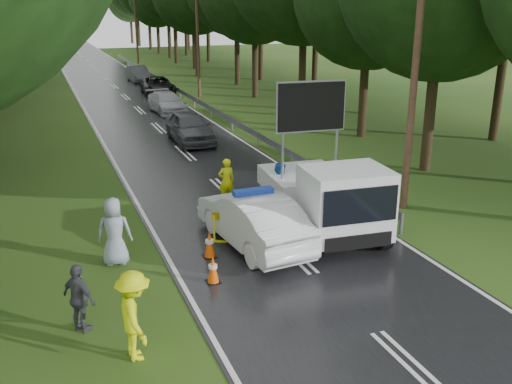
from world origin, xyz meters
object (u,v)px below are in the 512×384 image
work_truck (326,196)px  queue_car_second (167,102)px  civilian (281,188)px  queue_car_third (158,86)px  queue_car_fourth (138,74)px  barrier (252,220)px  officer (226,181)px  police_sedan (253,220)px  queue_car_first (190,127)px

work_truck → queue_car_second: bearing=94.8°
civilian → queue_car_third: civilian is taller
queue_car_second → queue_car_third: (1.01, 7.59, 0.03)m
work_truck → civilian: 2.17m
queue_car_second → queue_car_fourth: queue_car_fourth is taller
civilian → queue_car_fourth: civilian is taller
work_truck → civilian: work_truck is taller
barrier → queue_car_fourth: queue_car_fourth is taller
officer → civilian: bearing=129.8°
police_sedan → work_truck: (2.38, 0.07, 0.42)m
police_sedan → queue_car_fourth: police_sedan is taller
barrier → queue_car_fourth: 37.73m
queue_car_first → queue_car_fourth: bearing=86.8°
work_truck → queue_car_first: work_truck is taller
police_sedan → queue_car_second: size_ratio=1.09×
officer → civilian: (1.36, -1.64, 0.07)m
civilian → queue_car_first: civilian is taller
police_sedan → queue_car_third: police_sedan is taller
police_sedan → barrier: size_ratio=2.29×
police_sedan → queue_car_second: 21.91m
civilian → police_sedan: bearing=-170.4°
officer → queue_car_fourth: size_ratio=0.38×
officer → queue_car_second: bearing=-96.0°
queue_car_second → police_sedan: bearing=-101.0°
officer → queue_car_third: (2.92, 25.61, -0.13)m
officer → queue_car_third: size_ratio=0.33×
police_sedan → queue_car_fourth: bearing=-101.1°
queue_car_second → queue_car_third: 7.66m
queue_car_fourth → queue_car_second: bearing=-95.7°
police_sedan → queue_car_first: size_ratio=1.07×
barrier → queue_car_third: size_ratio=0.44×
police_sedan → queue_car_first: police_sedan is taller
queue_car_third → queue_car_first: bearing=-92.4°
barrier → queue_car_first: bearing=105.9°
queue_car_first → police_sedan: bearing=-96.2°
queue_car_second → queue_car_third: queue_car_third is taller
civilian → queue_car_third: 27.29m
police_sedan → queue_car_first: bearing=-103.0°
queue_car_first → barrier: bearing=-96.2°
civilian → queue_car_first: (-0.19, 11.11, -0.11)m
civilian → queue_car_second: civilian is taller
queue_car_first → queue_car_third: bearing=84.5°
officer → queue_car_second: 18.12m
queue_car_third → barrier: bearing=-92.8°
queue_car_second → queue_car_first: bearing=-99.9°
officer → police_sedan: bearing=83.6°
queue_car_third → queue_car_fourth: size_ratio=1.15×
work_truck → queue_car_second: size_ratio=1.28×
work_truck → police_sedan: bearing=-173.7°
work_truck → queue_car_fourth: size_ratio=1.35×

